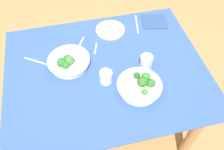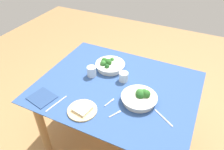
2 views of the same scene
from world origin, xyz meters
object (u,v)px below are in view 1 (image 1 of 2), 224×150
Objects in this scene: broccoli_bowl_near at (140,86)px; fork_by_near_bowl at (96,49)px; bread_side_plate at (110,29)px; table_knife_left at (36,61)px; table_knife_right at (137,24)px; fork_by_far_bowl at (81,42)px; water_glass_center at (146,62)px; napkin_folded_upper at (154,22)px; water_glass_side at (106,77)px; broccoli_bowl_far at (68,62)px.

fork_by_near_bowl is at bearing 116.53° from broccoli_bowl_near.
bread_side_plate is 0.22m from fork_by_near_bowl.
table_knife_right is at bearing 48.91° from table_knife_left.
fork_by_far_bowl is 0.92× the size of fork_by_near_bowl.
water_glass_center is 0.47m from napkin_folded_upper.
table_knife_right is (0.22, 0.02, -0.01)m from bread_side_plate.
napkin_folded_upper is at bearing 63.33° from water_glass_center.
fork_by_far_bowl is at bearing -170.74° from napkin_folded_upper.
fork_by_far_bowl is (-0.29, 0.49, -0.03)m from broccoli_bowl_near.
water_glass_side is 0.50m from table_knife_left.
broccoli_bowl_near is 1.24× the size of bread_side_plate.
water_glass_center is at bearing -13.86° from broccoli_bowl_far.
broccoli_bowl_far is at bearing 129.59° from table_knife_right.
broccoli_bowl_far is at bearing 139.83° from water_glass_side.
napkin_folded_upper is at bearing 126.63° from fork_by_near_bowl.
water_glass_center is at bearing -69.63° from bread_side_plate.
fork_by_far_bowl is at bearing 61.00° from broccoli_bowl_far.
broccoli_bowl_near is at bearing -35.81° from broccoli_bowl_far.
broccoli_bowl_far is 0.44m from bread_side_plate.
table_knife_left is (-0.21, 0.09, -0.03)m from broccoli_bowl_far.
bread_side_plate is at bearing 52.36° from table_knife_left.
table_knife_left is at bearing 163.46° from water_glass_center.
fork_by_near_bowl is at bearing 129.12° from table_knife_right.
water_glass_side is 0.43× the size of napkin_folded_upper.
water_glass_center reaches higher than table_knife_left.
water_glass_side is at bearing 1.24° from table_knife_left.
broccoli_bowl_far reaches higher than napkin_folded_upper.
fork_by_near_bowl is 0.54× the size of napkin_folded_upper.
napkin_folded_upper is (0.92, 0.21, 0.00)m from table_knife_left.
water_glass_side is at bearing 149.75° from broccoli_bowl_near.
water_glass_center is at bearing 16.91° from table_knife_left.
napkin_folded_upper is at bearing 46.39° from table_knife_left.
table_knife_right is at bearing 80.87° from water_glass_center.
broccoli_bowl_far is at bearing -141.12° from bread_side_plate.
table_knife_left is (-0.61, 0.38, -0.03)m from broccoli_bowl_near.
fork_by_near_bowl is at bearing 74.41° from fork_by_far_bowl.
water_glass_side reaches higher than bread_side_plate.
table_knife_left is at bearing -161.09° from bread_side_plate.
broccoli_bowl_far is 2.69× the size of fork_by_near_bowl.
fork_by_near_bowl is at bearing -159.69° from napkin_folded_upper.
bread_side_plate reaches higher than table_knife_left.
broccoli_bowl_near is at bearing 59.98° from fork_by_far_bowl.
fork_by_near_bowl is (0.09, -0.09, 0.00)m from fork_by_far_bowl.
water_glass_center is 0.97× the size of fork_by_far_bowl.
broccoli_bowl_far reaches higher than broccoli_bowl_near.
broccoli_bowl_far is 0.28m from water_glass_side.
broccoli_bowl_near is 0.22m from water_glass_side.
broccoli_bowl_far is at bearing -44.63° from fork_by_near_bowl.
table_knife_right is 1.09× the size of napkin_folded_upper.
water_glass_center reaches higher than water_glass_side.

